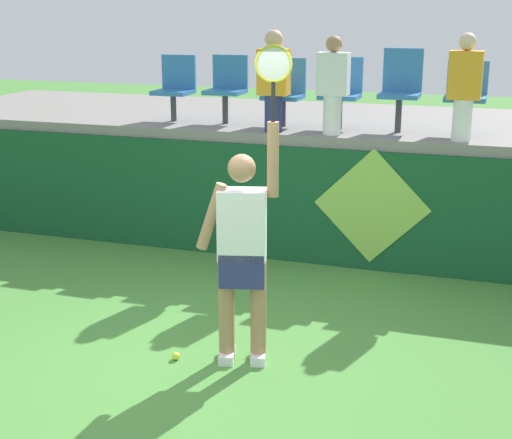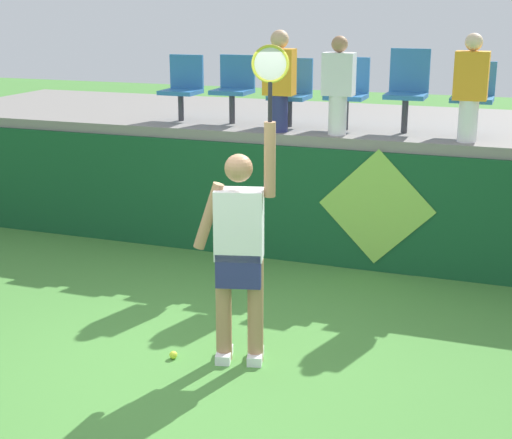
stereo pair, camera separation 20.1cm
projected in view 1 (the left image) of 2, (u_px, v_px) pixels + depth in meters
name	position (u px, v px, depth m)	size (l,w,h in m)	color
ground_plane	(202.00, 369.00, 6.14)	(40.00, 40.00, 0.00)	#478438
court_back_wall	(296.00, 204.00, 8.58)	(10.79, 0.20, 1.32)	#144C28
spectator_platform	(327.00, 122.00, 9.70)	(10.79, 2.98, 0.12)	gray
tennis_player	(243.00, 248.00, 6.02)	(0.74, 0.35, 2.55)	white
tennis_ball	(176.00, 356.00, 6.28)	(0.07, 0.07, 0.07)	#D1E533
water_bottle	(275.00, 121.00, 8.60)	(0.06, 0.06, 0.23)	#26B272
stadium_chair_0	(175.00, 85.00, 9.31)	(0.44, 0.42, 0.79)	#38383D
stadium_chair_1	(227.00, 86.00, 9.10)	(0.44, 0.42, 0.80)	#38383D
stadium_chair_2	(285.00, 90.00, 8.89)	(0.44, 0.42, 0.78)	#38383D
stadium_chair_3	(341.00, 90.00, 8.69)	(0.44, 0.42, 0.81)	#38383D
stadium_chair_4	(401.00, 86.00, 8.47)	(0.44, 0.42, 0.91)	#38383D
stadium_chair_5	(466.00, 93.00, 8.26)	(0.44, 0.42, 0.79)	#38383D
spectator_0	(274.00, 79.00, 8.43)	(0.34, 0.20, 1.12)	navy
spectator_1	(465.00, 86.00, 7.86)	(0.34, 0.20, 1.11)	white
spectator_2	(333.00, 84.00, 8.25)	(0.34, 0.20, 1.07)	white
wall_signage_mount	(369.00, 270.00, 8.40)	(1.27, 0.01, 1.36)	#144C28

